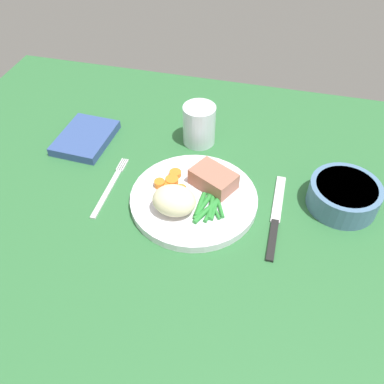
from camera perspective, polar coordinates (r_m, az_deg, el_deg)
The scene contains 11 objects.
dining_table at distance 76.76cm, azimuth 0.07°, elevation -2.44°, with size 120.00×90.00×2.00cm.
dinner_plate at distance 76.16cm, azimuth 0.00°, elevation -0.95°, with size 23.44×23.44×1.60cm, color white.
meat_portion at distance 76.53cm, azimuth 2.98°, elevation 1.83°, with size 8.07×5.39×3.26cm, color #A86B56.
mashed_potatoes at distance 71.35cm, azimuth -2.47°, elevation -1.18°, with size 7.70×6.21×5.05cm, color beige.
carrot_slices at distance 77.11cm, azimuth -2.96°, elevation 1.11°, with size 6.43×7.04×1.29cm.
green_beans at distance 73.53cm, azimuth 2.37°, elevation -1.81°, with size 5.42×10.06×0.89cm.
fork at distance 80.75cm, azimuth -11.26°, elevation 0.68°, with size 1.44×16.60×0.40cm.
knife at distance 75.36cm, azimuth 11.48°, elevation -3.49°, with size 1.70×20.50×0.64cm.
water_glass at distance 87.95cm, azimuth 0.99°, elevation 8.94°, with size 6.86×6.86×8.65cm.
salad_bowl at distance 79.19cm, azimuth 20.27°, elevation -0.30°, with size 12.70×12.70×4.83cm.
napkin at distance 92.44cm, azimuth -14.50°, elevation 7.26°, with size 10.34×13.60×1.83cm, color #334C8C.
Camera 1 is at (12.53, -50.04, 57.85)cm, focal length 38.60 mm.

